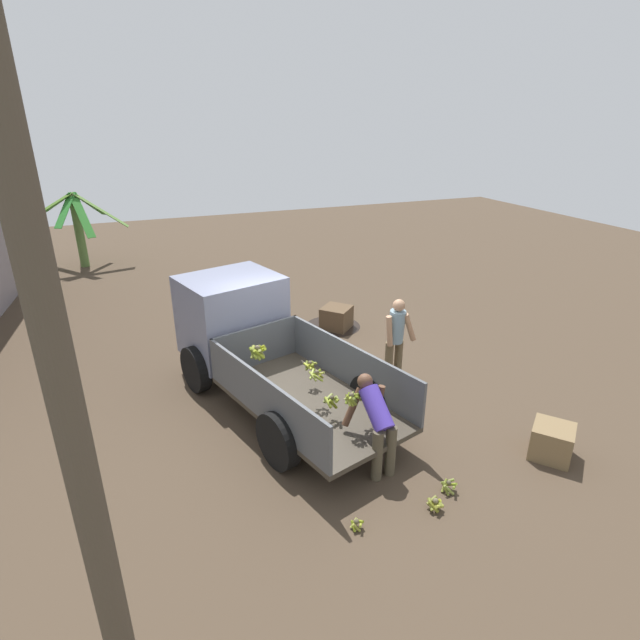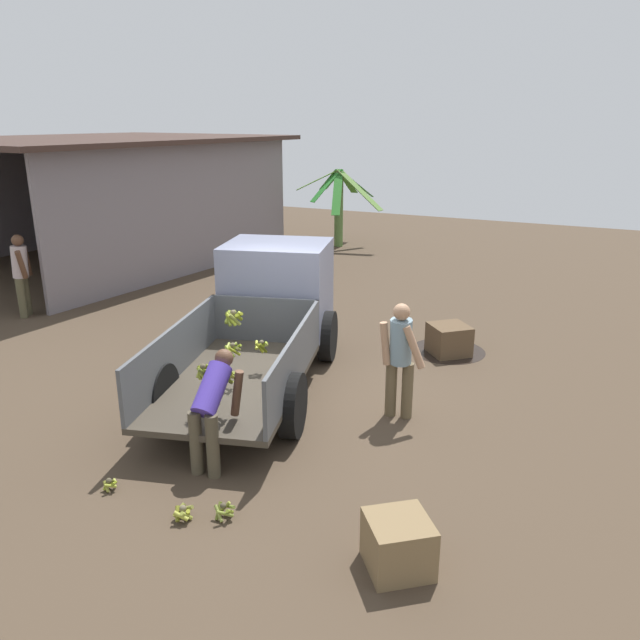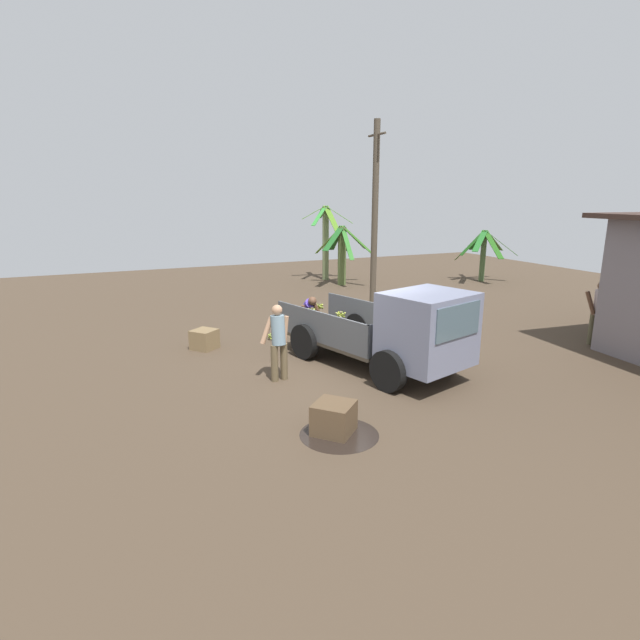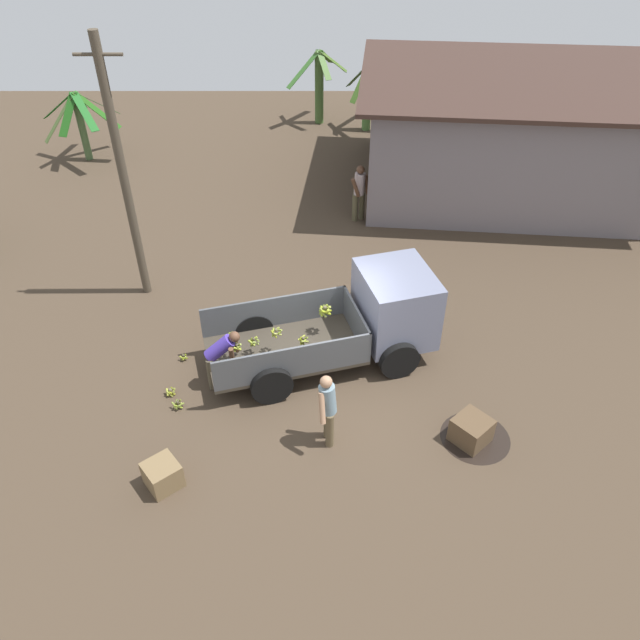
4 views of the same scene
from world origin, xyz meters
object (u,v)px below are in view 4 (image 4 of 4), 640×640
object	(u,v)px
person_bystander_near_shed	(359,190)
wooden_crate_1	(471,430)
person_worker_loading	(220,355)
banana_bunch_on_ground_2	(171,391)
banana_bunch_on_ground_1	(184,357)
cargo_truck	(371,315)
utility_pole	(123,176)
banana_bunch_on_ground_0	(178,404)
wooden_crate_0	(163,475)
person_foreground_visitor	(327,407)

from	to	relation	value
person_bystander_near_shed	wooden_crate_1	bearing A→B (deg)	-17.46
person_worker_loading	banana_bunch_on_ground_2	distance (m)	1.27
person_bystander_near_shed	banana_bunch_on_ground_1	xyz separation A→B (m)	(-4.05, -6.13, -0.85)
cargo_truck	banana_bunch_on_ground_2	xyz separation A→B (m)	(-4.08, -1.36, -0.90)
person_worker_loading	banana_bunch_on_ground_1	distance (m)	1.39
cargo_truck	utility_pole	xyz separation A→B (m)	(-5.35, 2.26, 2.07)
banana_bunch_on_ground_0	wooden_crate_1	world-z (taller)	wooden_crate_1
banana_bunch_on_ground_2	wooden_crate_0	distance (m)	2.21
cargo_truck	person_worker_loading	size ratio (longest dim) A/B	3.73
person_worker_loading	banana_bunch_on_ground_2	bearing A→B (deg)	-167.69
utility_pole	banana_bunch_on_ground_0	bearing A→B (deg)	-69.61
person_bystander_near_shed	wooden_crate_1	world-z (taller)	person_bystander_near_shed
banana_bunch_on_ground_2	wooden_crate_0	world-z (taller)	wooden_crate_0
person_foreground_visitor	banana_bunch_on_ground_1	size ratio (longest dim) A/B	8.62
person_worker_loading	person_bystander_near_shed	xyz separation A→B (m)	(3.11, 6.87, 0.15)
banana_bunch_on_ground_2	person_worker_loading	bearing A→B (deg)	17.76
banana_bunch_on_ground_1	wooden_crate_0	xyz separation A→B (m)	(0.22, -3.24, 0.16)
cargo_truck	banana_bunch_on_ground_0	bearing A→B (deg)	-172.06
utility_pole	person_worker_loading	distance (m)	4.61
utility_pole	person_foreground_visitor	xyz separation A→B (m)	(4.41, -4.80, -2.17)
person_bystander_near_shed	banana_bunch_on_ground_0	distance (m)	8.55
banana_bunch_on_ground_2	wooden_crate_0	xyz separation A→B (m)	(0.29, -2.18, 0.15)
banana_bunch_on_ground_2	wooden_crate_1	world-z (taller)	wooden_crate_1
cargo_truck	person_foreground_visitor	bearing A→B (deg)	-126.15
person_bystander_near_shed	banana_bunch_on_ground_1	bearing A→B (deg)	-62.28
banana_bunch_on_ground_2	wooden_crate_1	distance (m)	5.93
person_foreground_visitor	person_worker_loading	xyz separation A→B (m)	(-2.12, 1.51, -0.11)
banana_bunch_on_ground_2	wooden_crate_1	size ratio (longest dim) A/B	0.34
person_bystander_near_shed	banana_bunch_on_ground_2	xyz separation A→B (m)	(-4.13, -7.19, -0.84)
person_worker_loading	banana_bunch_on_ground_1	xyz separation A→B (m)	(-0.94, 0.73, -0.70)
person_foreground_visitor	person_bystander_near_shed	xyz separation A→B (m)	(0.99, 8.38, 0.04)
wooden_crate_0	person_bystander_near_shed	bearing A→B (deg)	67.76
banana_bunch_on_ground_1	banana_bunch_on_ground_2	world-z (taller)	banana_bunch_on_ground_2
wooden_crate_0	wooden_crate_1	xyz separation A→B (m)	(5.52, 1.01, 0.01)
person_bystander_near_shed	cargo_truck	bearing A→B (deg)	-29.30
utility_pole	banana_bunch_on_ground_1	world-z (taller)	utility_pole
person_worker_loading	person_bystander_near_shed	distance (m)	7.54
person_foreground_visitor	banana_bunch_on_ground_0	world-z (taller)	person_foreground_visitor
cargo_truck	wooden_crate_0	bearing A→B (deg)	-152.84
utility_pole	wooden_crate_0	distance (m)	6.63
person_bystander_near_shed	wooden_crate_0	bearing A→B (deg)	-51.07
person_foreground_visitor	banana_bunch_on_ground_1	world-z (taller)	person_foreground_visitor
person_foreground_visitor	banana_bunch_on_ground_2	size ratio (longest dim) A/B	7.66
utility_pole	banana_bunch_on_ground_2	xyz separation A→B (m)	(1.26, -3.62, -2.97)
person_worker_loading	wooden_crate_0	world-z (taller)	person_worker_loading
cargo_truck	banana_bunch_on_ground_1	world-z (taller)	cargo_truck
cargo_truck	person_foreground_visitor	size ratio (longest dim) A/B	3.08
cargo_truck	banana_bunch_on_ground_2	world-z (taller)	cargo_truck
banana_bunch_on_ground_2	person_bystander_near_shed	bearing A→B (deg)	60.14
banana_bunch_on_ground_1	wooden_crate_1	distance (m)	6.16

